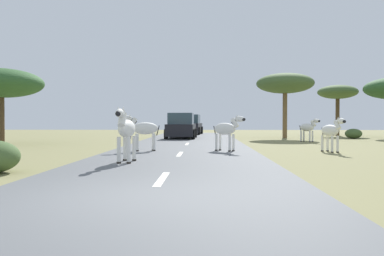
{
  "coord_description": "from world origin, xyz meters",
  "views": [
    {
      "loc": [
        1.23,
        -6.17,
        1.31
      ],
      "look_at": [
        0.61,
        13.03,
        0.91
      ],
      "focal_mm": 36.0,
      "sensor_mm": 36.0,
      "label": 1
    }
  ],
  "objects_px": {
    "car_0": "(181,127)",
    "car_1": "(190,125)",
    "tree_5": "(1,83)",
    "rock_1": "(4,148)",
    "zebra_0": "(126,129)",
    "zebra_1": "(143,129)",
    "bush_1": "(353,134)",
    "zebra_2": "(331,131)",
    "tree_4": "(285,84)",
    "zebra_4": "(308,128)",
    "zebra_3": "(227,129)",
    "tree_2": "(338,93)"
  },
  "relations": [
    {
      "from": "car_0",
      "to": "car_1",
      "type": "distance_m",
      "value": 7.58
    },
    {
      "from": "tree_5",
      "to": "rock_1",
      "type": "bearing_deg",
      "value": -60.99
    },
    {
      "from": "zebra_0",
      "to": "car_0",
      "type": "bearing_deg",
      "value": -90.95
    },
    {
      "from": "zebra_1",
      "to": "tree_5",
      "type": "bearing_deg",
      "value": 43.79
    },
    {
      "from": "zebra_0",
      "to": "zebra_1",
      "type": "relative_size",
      "value": 1.12
    },
    {
      "from": "tree_5",
      "to": "bush_1",
      "type": "xyz_separation_m",
      "value": [
        21.43,
        7.06,
        -2.93
      ]
    },
    {
      "from": "zebra_2",
      "to": "tree_4",
      "type": "relative_size",
      "value": 0.32
    },
    {
      "from": "tree_4",
      "to": "zebra_0",
      "type": "bearing_deg",
      "value": -115.94
    },
    {
      "from": "zebra_4",
      "to": "car_0",
      "type": "relative_size",
      "value": 0.33
    },
    {
      "from": "tree_5",
      "to": "car_0",
      "type": "bearing_deg",
      "value": 33.51
    },
    {
      "from": "zebra_1",
      "to": "rock_1",
      "type": "relative_size",
      "value": 2.45
    },
    {
      "from": "car_1",
      "to": "zebra_1",
      "type": "bearing_deg",
      "value": -89.38
    },
    {
      "from": "car_1",
      "to": "bush_1",
      "type": "xyz_separation_m",
      "value": [
        11.77,
        -6.68,
        -0.5
      ]
    },
    {
      "from": "zebra_3",
      "to": "rock_1",
      "type": "distance_m",
      "value": 8.67
    },
    {
      "from": "zebra_3",
      "to": "car_1",
      "type": "distance_m",
      "value": 18.55
    },
    {
      "from": "tree_5",
      "to": "zebra_3",
      "type": "bearing_deg",
      "value": -21.56
    },
    {
      "from": "tree_2",
      "to": "bush_1",
      "type": "height_order",
      "value": "tree_2"
    },
    {
      "from": "zebra_3",
      "to": "zebra_1",
      "type": "bearing_deg",
      "value": -49.88
    },
    {
      "from": "zebra_2",
      "to": "tree_4",
      "type": "distance_m",
      "value": 12.71
    },
    {
      "from": "zebra_1",
      "to": "tree_4",
      "type": "distance_m",
      "value": 15.36
    },
    {
      "from": "tree_5",
      "to": "bush_1",
      "type": "bearing_deg",
      "value": 18.24
    },
    {
      "from": "rock_1",
      "to": "tree_4",
      "type": "bearing_deg",
      "value": 45.44
    },
    {
      "from": "car_0",
      "to": "tree_2",
      "type": "relative_size",
      "value": 1.03
    },
    {
      "from": "zebra_2",
      "to": "tree_4",
      "type": "height_order",
      "value": "tree_4"
    },
    {
      "from": "zebra_3",
      "to": "zebra_4",
      "type": "relative_size",
      "value": 1.03
    },
    {
      "from": "tree_2",
      "to": "tree_5",
      "type": "distance_m",
      "value": 25.33
    },
    {
      "from": "tree_2",
      "to": "bush_1",
      "type": "relative_size",
      "value": 3.64
    },
    {
      "from": "zebra_0",
      "to": "zebra_2",
      "type": "bearing_deg",
      "value": -147.26
    },
    {
      "from": "zebra_1",
      "to": "tree_2",
      "type": "relative_size",
      "value": 0.37
    },
    {
      "from": "zebra_3",
      "to": "bush_1",
      "type": "height_order",
      "value": "zebra_3"
    },
    {
      "from": "car_1",
      "to": "tree_4",
      "type": "distance_m",
      "value": 9.78
    },
    {
      "from": "tree_4",
      "to": "tree_5",
      "type": "height_order",
      "value": "tree_4"
    },
    {
      "from": "bush_1",
      "to": "rock_1",
      "type": "xyz_separation_m",
      "value": [
        -18.15,
        -12.98,
        -0.12
      ]
    },
    {
      "from": "tree_4",
      "to": "tree_5",
      "type": "distance_m",
      "value": 18.5
    },
    {
      "from": "car_0",
      "to": "tree_4",
      "type": "distance_m",
      "value": 8.22
    },
    {
      "from": "tree_2",
      "to": "car_0",
      "type": "bearing_deg",
      "value": -154.27
    },
    {
      "from": "car_0",
      "to": "rock_1",
      "type": "bearing_deg",
      "value": -115.05
    },
    {
      "from": "zebra_1",
      "to": "bush_1",
      "type": "relative_size",
      "value": 1.34
    },
    {
      "from": "rock_1",
      "to": "tree_5",
      "type": "bearing_deg",
      "value": 119.01
    },
    {
      "from": "tree_2",
      "to": "tree_4",
      "type": "relative_size",
      "value": 0.9
    },
    {
      "from": "zebra_2",
      "to": "bush_1",
      "type": "distance_m",
      "value": 12.78
    },
    {
      "from": "tree_2",
      "to": "zebra_3",
      "type": "bearing_deg",
      "value": -121.16
    },
    {
      "from": "zebra_2",
      "to": "zebra_4",
      "type": "height_order",
      "value": "zebra_2"
    },
    {
      "from": "tree_2",
      "to": "tree_4",
      "type": "height_order",
      "value": "tree_4"
    },
    {
      "from": "zebra_4",
      "to": "tree_2",
      "type": "distance_m",
      "value": 11.1
    },
    {
      "from": "bush_1",
      "to": "tree_5",
      "type": "bearing_deg",
      "value": -161.76
    },
    {
      "from": "zebra_2",
      "to": "car_0",
      "type": "distance_m",
      "value": 12.67
    },
    {
      "from": "zebra_1",
      "to": "zebra_4",
      "type": "distance_m",
      "value": 11.53
    },
    {
      "from": "zebra_4",
      "to": "rock_1",
      "type": "xyz_separation_m",
      "value": [
        -13.83,
        -8.73,
        -0.63
      ]
    },
    {
      "from": "zebra_0",
      "to": "car_0",
      "type": "distance_m",
      "value": 15.22
    }
  ]
}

